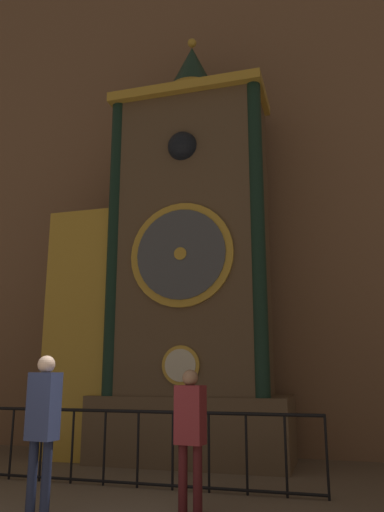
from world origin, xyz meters
The scene contains 5 objects.
cathedral_back_wall centered at (-0.09, 6.58, 6.12)m, with size 24.00×0.32×12.25m.
clock_tower centered at (-0.47, 5.36, 3.54)m, with size 4.80×1.76×8.93m.
railing_fence centered at (-0.27, 3.23, 0.60)m, with size 5.43×0.05×1.09m.
visitor_near centered at (-0.68, 1.29, 1.10)m, with size 0.37×0.26×1.83m.
visitor_far centered at (0.89, 2.00, 1.00)m, with size 0.37×0.27×1.66m.
Camera 1 is at (2.65, -4.04, 1.63)m, focal length 35.00 mm.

